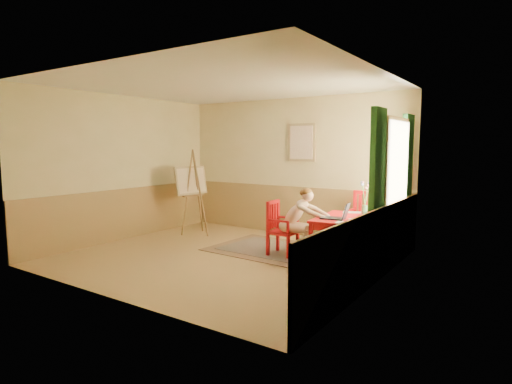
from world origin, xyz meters
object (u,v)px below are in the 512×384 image
Objects in this scene: table at (343,223)px; laptop at (337,216)px; chair_left at (280,228)px; figure at (299,219)px; easel at (192,184)px; chair_back at (362,221)px.

laptop is (0.01, -0.24, 0.14)m from table.
table is 1.36× the size of chair_left.
figure reaches higher than laptop.
chair_left is 2.55m from easel.
table is 0.71× the size of easel.
figure is 0.66× the size of easel.
laptop is (1.02, -0.03, 0.31)m from chair_left.
easel reaches higher than laptop.
chair_back is 1.16m from laptop.
chair_left is at bearing -168.67° from table.
easel reaches higher than figure.
easel reaches higher than table.
laptop is at bearing -1.85° from chair_left.
chair_back is 2.29× the size of laptop.
easel reaches higher than chair_back.
table is 1.21× the size of chair_back.
laptop is 3.50m from easel.
figure is (-0.69, -0.18, 0.01)m from table.
easel is at bearing -170.13° from chair_back.
figure reaches higher than table.
easel is (-2.43, 0.50, 0.58)m from chair_left.
chair_back is at bearing 57.59° from figure.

